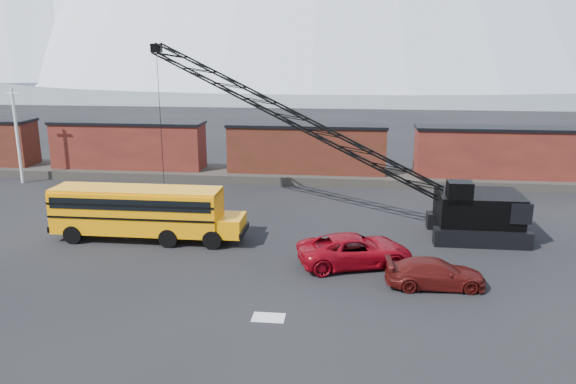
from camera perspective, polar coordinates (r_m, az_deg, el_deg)
name	(u,v)px	position (r m, az deg, el deg)	size (l,w,h in m)	color
ground	(270,280)	(28.35, -1.80, -8.92)	(160.00, 160.00, 0.00)	black
gravel_berm	(306,175)	(49.10, 1.88, 1.69)	(120.00, 5.00, 0.70)	#403A34
boxcar_west_near	(129,145)	(52.37, -15.88, 4.64)	(13.70, 3.10, 4.17)	#491A15
boxcar_mid	(307,148)	(48.62, 1.91, 4.46)	(13.70, 3.10, 4.17)	#572018
boxcar_east_near	(498,152)	(49.98, 20.55, 3.82)	(13.70, 3.10, 4.17)	#491A15
utility_pole	(17,135)	(52.31, -25.82, 5.28)	(1.40, 0.24, 8.00)	silver
snow_patch	(269,318)	(24.70, -1.99, -12.63)	(1.40, 0.90, 0.02)	silver
school_bus	(143,211)	(34.53, -14.51, -1.88)	(11.65, 2.65, 3.19)	orange
red_pickup	(355,250)	(30.07, 6.80, -5.88)	(2.78, 6.04, 1.68)	maroon
maroon_suv	(435,273)	(28.23, 14.74, -8.00)	(1.94, 4.77, 1.38)	#4D100D
crawler_crane	(300,121)	(36.22, 1.21, 7.18)	(24.27, 6.95, 11.69)	black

